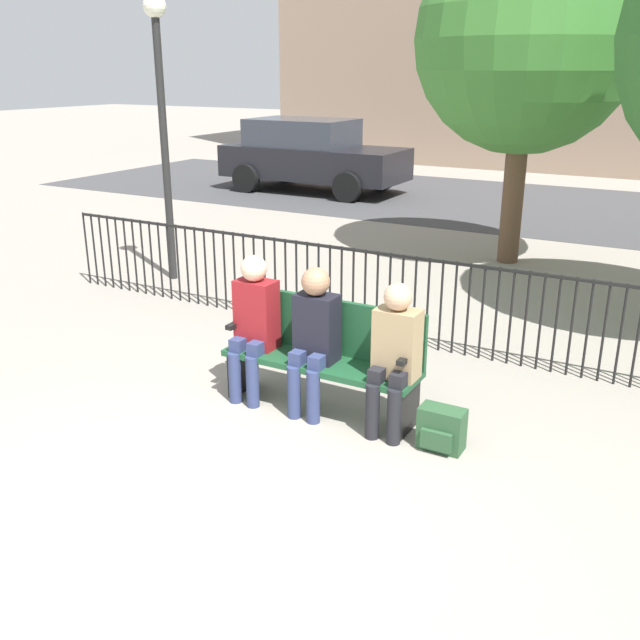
{
  "coord_description": "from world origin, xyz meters",
  "views": [
    {
      "loc": [
        2.64,
        -2.97,
        2.72
      ],
      "look_at": [
        0.0,
        1.74,
        0.8
      ],
      "focal_mm": 40.0,
      "sensor_mm": 36.0,
      "label": 1
    }
  ],
  "objects_px": {
    "park_bench": "(325,352)",
    "seated_person_2": "(394,351)",
    "tree_1": "(527,40)",
    "seated_person_1": "(314,333)",
    "seated_person_0": "(254,320)",
    "parked_car_0": "(311,154)",
    "lamp_post": "(161,97)",
    "backpack": "(441,429)"
  },
  "relations": [
    {
      "from": "park_bench",
      "to": "seated_person_2",
      "type": "relative_size",
      "value": 1.39
    },
    {
      "from": "tree_1",
      "to": "park_bench",
      "type": "bearing_deg",
      "value": -90.54
    },
    {
      "from": "park_bench",
      "to": "seated_person_1",
      "type": "bearing_deg",
      "value": -102.59
    },
    {
      "from": "park_bench",
      "to": "seated_person_0",
      "type": "distance_m",
      "value": 0.66
    },
    {
      "from": "tree_1",
      "to": "parked_car_0",
      "type": "bearing_deg",
      "value": 144.52
    },
    {
      "from": "parked_car_0",
      "to": "park_bench",
      "type": "bearing_deg",
      "value": -59.45
    },
    {
      "from": "park_bench",
      "to": "seated_person_2",
      "type": "bearing_deg",
      "value": -10.68
    },
    {
      "from": "park_bench",
      "to": "seated_person_0",
      "type": "bearing_deg",
      "value": -168.52
    },
    {
      "from": "seated_person_1",
      "to": "lamp_post",
      "type": "bearing_deg",
      "value": 145.31
    },
    {
      "from": "tree_1",
      "to": "backpack",
      "type": "bearing_deg",
      "value": -79.51
    },
    {
      "from": "park_bench",
      "to": "backpack",
      "type": "height_order",
      "value": "park_bench"
    },
    {
      "from": "seated_person_0",
      "to": "backpack",
      "type": "bearing_deg",
      "value": -2.57
    },
    {
      "from": "seated_person_1",
      "to": "lamp_post",
      "type": "distance_m",
      "value": 4.74
    },
    {
      "from": "park_bench",
      "to": "lamp_post",
      "type": "xyz_separation_m",
      "value": [
        -3.68,
        2.4,
        1.87
      ]
    },
    {
      "from": "park_bench",
      "to": "seated_person_1",
      "type": "height_order",
      "value": "seated_person_1"
    },
    {
      "from": "seated_person_0",
      "to": "backpack",
      "type": "relative_size",
      "value": 3.71
    },
    {
      "from": "park_bench",
      "to": "tree_1",
      "type": "height_order",
      "value": "tree_1"
    },
    {
      "from": "backpack",
      "to": "tree_1",
      "type": "relative_size",
      "value": 0.07
    },
    {
      "from": "backpack",
      "to": "lamp_post",
      "type": "relative_size",
      "value": 0.1
    },
    {
      "from": "seated_person_2",
      "to": "lamp_post",
      "type": "xyz_separation_m",
      "value": [
        -4.36,
        2.53,
        1.68
      ]
    },
    {
      "from": "seated_person_2",
      "to": "tree_1",
      "type": "xyz_separation_m",
      "value": [
        -0.63,
        5.65,
        2.38
      ]
    },
    {
      "from": "seated_person_1",
      "to": "seated_person_2",
      "type": "distance_m",
      "value": 0.71
    },
    {
      "from": "park_bench",
      "to": "seated_person_1",
      "type": "distance_m",
      "value": 0.25
    },
    {
      "from": "seated_person_2",
      "to": "tree_1",
      "type": "relative_size",
      "value": 0.26
    },
    {
      "from": "tree_1",
      "to": "parked_car_0",
      "type": "relative_size",
      "value": 1.09
    },
    {
      "from": "seated_person_0",
      "to": "parked_car_0",
      "type": "distance_m",
      "value": 10.95
    },
    {
      "from": "park_bench",
      "to": "seated_person_0",
      "type": "height_order",
      "value": "seated_person_0"
    },
    {
      "from": "park_bench",
      "to": "seated_person_0",
      "type": "relative_size",
      "value": 1.33
    },
    {
      "from": "backpack",
      "to": "parked_car_0",
      "type": "xyz_separation_m",
      "value": [
        -6.77,
        9.8,
        0.68
      ]
    },
    {
      "from": "parked_car_0",
      "to": "seated_person_0",
      "type": "bearing_deg",
      "value": -62.56
    },
    {
      "from": "seated_person_0",
      "to": "backpack",
      "type": "distance_m",
      "value": 1.81
    },
    {
      "from": "parked_car_0",
      "to": "seated_person_1",
      "type": "bearing_deg",
      "value": -59.9
    },
    {
      "from": "park_bench",
      "to": "seated_person_1",
      "type": "relative_size",
      "value": 1.36
    },
    {
      "from": "seated_person_0",
      "to": "seated_person_1",
      "type": "relative_size",
      "value": 1.02
    },
    {
      "from": "tree_1",
      "to": "parked_car_0",
      "type": "distance_m",
      "value": 7.36
    },
    {
      "from": "seated_person_0",
      "to": "lamp_post",
      "type": "bearing_deg",
      "value": 140.49
    },
    {
      "from": "seated_person_2",
      "to": "tree_1",
      "type": "bearing_deg",
      "value": 96.32
    },
    {
      "from": "seated_person_0",
      "to": "parked_car_0",
      "type": "xyz_separation_m",
      "value": [
        -5.05,
        9.72,
        0.13
      ]
    },
    {
      "from": "seated_person_2",
      "to": "lamp_post",
      "type": "bearing_deg",
      "value": 149.86
    },
    {
      "from": "lamp_post",
      "to": "park_bench",
      "type": "bearing_deg",
      "value": -33.13
    },
    {
      "from": "lamp_post",
      "to": "backpack",
      "type": "bearing_deg",
      "value": -28.53
    },
    {
      "from": "park_bench",
      "to": "lamp_post",
      "type": "bearing_deg",
      "value": 146.87
    }
  ]
}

